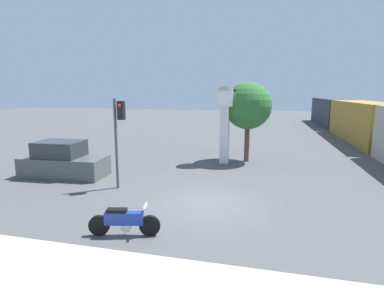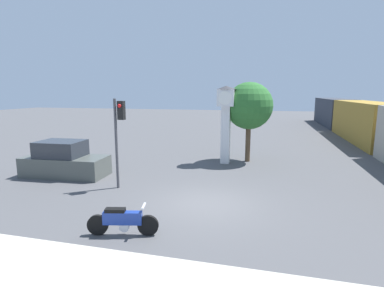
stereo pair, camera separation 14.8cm
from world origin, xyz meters
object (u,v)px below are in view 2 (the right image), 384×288
Objects in this scene: street_tree at (249,106)px; parked_car at (64,161)px; traffic_light at (119,127)px; motorcycle at (122,221)px; clock_tower at (226,113)px; freight_train at (366,122)px.

street_tree is 1.13× the size of parked_car.
street_tree is (5.12, 6.71, 0.66)m from traffic_light.
parked_car is (-5.90, 5.22, 0.30)m from motorcycle.
clock_tower is 15.47m from freight_train.
street_tree reaches higher than clock_tower.
traffic_light is 0.92× the size of parked_car.
freight_train is at bearing 49.58° from traffic_light.
clock_tower is 9.25m from parked_car.
clock_tower is 7.06m from traffic_light.
freight_train is 8.21× the size of street_tree.
street_tree is (1.28, 0.80, 0.35)m from clock_tower.
traffic_light is at bearing -127.38° from street_tree.
clock_tower is 0.95× the size of street_tree.
motorcycle is at bearing -62.11° from traffic_light.
traffic_light is at bearing -20.33° from parked_car.
traffic_light is (-2.16, 4.08, 2.28)m from motorcycle.
motorcycle is 10.45m from clock_tower.
clock_tower is at bearing -133.80° from freight_train.
clock_tower is at bearing 67.35° from motorcycle.
traffic_light is 4.39m from parked_car.
street_tree is 10.80m from parked_car.
clock_tower reaches higher than parked_car.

